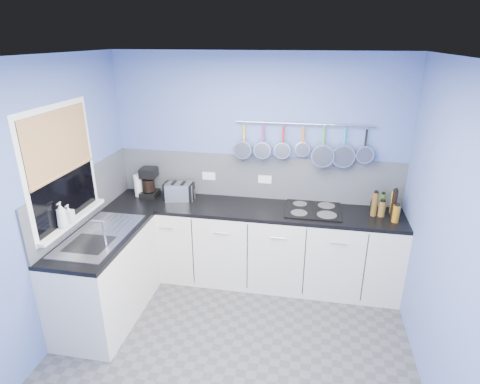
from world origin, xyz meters
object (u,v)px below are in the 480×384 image
(soap_bottle_a, at_px, (61,215))
(coffee_maker, at_px, (149,183))
(paper_towel, at_px, (139,185))
(soap_bottle_b, at_px, (69,214))
(toaster, at_px, (179,191))
(hob, at_px, (313,210))
(canister, at_px, (192,194))

(soap_bottle_a, height_order, coffee_maker, soap_bottle_a)
(soap_bottle_a, relative_size, paper_towel, 0.95)
(soap_bottle_b, xyz_separation_m, paper_towel, (0.19, 1.07, -0.11))
(soap_bottle_b, xyz_separation_m, coffee_maker, (0.31, 1.07, -0.07))
(coffee_maker, xyz_separation_m, toaster, (0.37, -0.03, -0.07))
(paper_towel, xyz_separation_m, hob, (1.99, -0.05, -0.12))
(paper_towel, relative_size, hob, 0.43)
(soap_bottle_b, bearing_deg, toaster, 56.72)
(canister, bearing_deg, soap_bottle_a, -124.19)
(coffee_maker, xyz_separation_m, hob, (1.87, -0.06, -0.16))
(toaster, bearing_deg, soap_bottle_b, -138.11)
(soap_bottle_a, height_order, hob, soap_bottle_a)
(soap_bottle_a, bearing_deg, canister, 55.81)
(coffee_maker, relative_size, hob, 0.57)
(soap_bottle_a, height_order, canister, soap_bottle_a)
(coffee_maker, relative_size, canister, 2.88)
(soap_bottle_b, height_order, canister, soap_bottle_b)
(soap_bottle_a, xyz_separation_m, coffee_maker, (0.31, 1.17, -0.10))
(paper_towel, bearing_deg, hob, -1.50)
(coffee_maker, bearing_deg, soap_bottle_a, -106.81)
(soap_bottle_b, relative_size, coffee_maker, 0.51)
(coffee_maker, bearing_deg, paper_towel, -179.84)
(paper_towel, xyz_separation_m, toaster, (0.49, -0.03, -0.03))
(paper_towel, height_order, coffee_maker, coffee_maker)
(toaster, bearing_deg, canister, 9.31)
(soap_bottle_a, xyz_separation_m, hob, (2.18, 1.12, -0.26))
(hob, bearing_deg, coffee_maker, 178.28)
(toaster, bearing_deg, coffee_maker, 160.07)
(soap_bottle_b, xyz_separation_m, hob, (2.18, 1.02, -0.23))
(soap_bottle_b, distance_m, canister, 1.38)
(toaster, bearing_deg, soap_bottle_a, -135.76)
(soap_bottle_b, bearing_deg, canister, 53.47)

